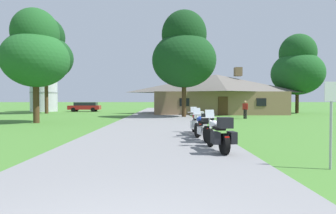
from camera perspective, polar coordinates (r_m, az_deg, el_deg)
The scene contains 14 objects.
ground_plane at distance 22.36m, azimuth -2.08°, elevation -2.94°, with size 500.00×500.00×0.00m, color #42752D.
asphalt_driveway at distance 20.37m, azimuth -2.21°, elevation -3.28°, with size 6.40×80.00×0.06m, color slate.
motorcycle_white_nearest_to_camera at distance 8.85m, azimuth 10.63°, elevation -5.63°, with size 0.89×2.08×1.30m.
motorcycle_blue_second_in_row at distance 11.19m, azimuth 7.29°, elevation -4.10°, with size 0.77×2.08×1.30m.
motorcycle_red_farthest_in_row at distance 13.10m, azimuth 6.08°, elevation -3.34°, with size 0.77×2.08×1.30m.
stone_lodge at distance 35.36m, azimuth 10.02°, elevation 2.80°, with size 16.43×8.70×5.89m.
bystander_red_shirt_near_lodge at distance 26.10m, azimuth 15.81°, elevation -0.32°, with size 0.41×0.42×1.67m.
metal_signpost_roadside at distance 7.73m, azimuth 30.93°, elevation -1.29°, with size 0.36×0.06×2.14m.
tree_left_far at distance 38.77m, azimuth -24.12°, elevation 10.48°, with size 6.70×6.70×12.29m.
tree_left_near at distance 22.88m, azimuth -25.91°, elevation 10.34°, with size 4.85×4.85×8.49m.
tree_right_of_lodge at distance 40.45m, azimuth 25.40°, elevation 7.49°, with size 6.71×6.71×10.48m.
tree_by_lodge_front at distance 27.49m, azimuth 3.37°, elevation 11.24°, with size 6.32×6.32×10.54m.
metal_silo_distant at distance 45.72m, azimuth -24.50°, elevation 3.39°, with size 4.01×4.01×6.75m.
parked_red_suv_far_left at distance 42.81m, azimuth -16.94°, elevation 0.11°, with size 4.67×2.05×1.40m.
Camera 1 is at (0.54, -2.29, 1.69)m, focal length 29.20 mm.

